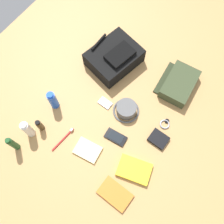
{
  "coord_description": "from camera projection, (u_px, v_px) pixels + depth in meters",
  "views": [
    {
      "loc": [
        -0.45,
        -0.33,
        1.52
      ],
      "look_at": [
        0.0,
        0.0,
        0.04
      ],
      "focal_mm": 41.08,
      "sensor_mm": 36.0,
      "label": 1
    }
  ],
  "objects": [
    {
      "name": "toothbrush",
      "position": [
        64.0,
        138.0,
        1.55
      ],
      "size": [
        0.18,
        0.03,
        0.02
      ],
      "color": "red",
      "rests_on": "ground_plane"
    },
    {
      "name": "shampoo_bottle",
      "position": [
        13.0,
        144.0,
        1.47
      ],
      "size": [
        0.04,
        0.04,
        0.17
      ],
      "color": "#19471E",
      "rests_on": "ground_plane"
    },
    {
      "name": "ground_plane",
      "position": [
        112.0,
        115.0,
        1.63
      ],
      "size": [
        2.64,
        2.02,
        0.02
      ],
      "primitive_type": "cube",
      "color": "tan",
      "rests_on": "ground"
    },
    {
      "name": "bucket_hat",
      "position": [
        126.0,
        109.0,
        1.59
      ],
      "size": [
        0.17,
        0.17,
        0.07
      ],
      "color": "#5D5D5D",
      "rests_on": "ground_plane"
    },
    {
      "name": "wristwatch",
      "position": [
        165.0,
        124.0,
        1.59
      ],
      "size": [
        0.07,
        0.06,
        0.01
      ],
      "color": "#99999E",
      "rests_on": "ground_plane"
    },
    {
      "name": "media_player",
      "position": [
        105.0,
        103.0,
        1.64
      ],
      "size": [
        0.05,
        0.09,
        0.01
      ],
      "color": "#B7B7BC",
      "rests_on": "ground_plane"
    },
    {
      "name": "notepad",
      "position": [
        88.0,
        150.0,
        1.53
      ],
      "size": [
        0.13,
        0.16,
        0.02
      ],
      "primitive_type": "cube",
      "rotation": [
        0.0,
        0.0,
        0.14
      ],
      "color": "beige",
      "rests_on": "ground_plane"
    },
    {
      "name": "cologne_bottle",
      "position": [
        40.0,
        125.0,
        1.53
      ],
      "size": [
        0.04,
        0.04,
        0.11
      ],
      "color": "#473319",
      "rests_on": "ground_plane"
    },
    {
      "name": "paperback_novel",
      "position": [
        115.0,
        194.0,
        1.44
      ],
      "size": [
        0.12,
        0.19,
        0.02
      ],
      "color": "orange",
      "rests_on": "ground_plane"
    },
    {
      "name": "toothpaste_tube",
      "position": [
        28.0,
        129.0,
        1.5
      ],
      "size": [
        0.05,
        0.05,
        0.17
      ],
      "color": "white",
      "rests_on": "ground_plane"
    },
    {
      "name": "travel_guidebook",
      "position": [
        134.0,
        170.0,
        1.48
      ],
      "size": [
        0.18,
        0.22,
        0.03
      ],
      "color": "yellow",
      "rests_on": "ground_plane"
    },
    {
      "name": "wallet",
      "position": [
        159.0,
        139.0,
        1.55
      ],
      "size": [
        0.09,
        0.11,
        0.02
      ],
      "primitive_type": "cube",
      "rotation": [
        0.0,
        0.0,
        -0.01
      ],
      "color": "black",
      "rests_on": "ground_plane"
    },
    {
      "name": "cell_phone",
      "position": [
        116.0,
        137.0,
        1.56
      ],
      "size": [
        0.08,
        0.14,
        0.01
      ],
      "color": "black",
      "rests_on": "ground_plane"
    },
    {
      "name": "toiletry_pouch",
      "position": [
        179.0,
        84.0,
        1.65
      ],
      "size": [
        0.28,
        0.24,
        0.08
      ],
      "color": "#384228",
      "rests_on": "ground_plane"
    },
    {
      "name": "backpack",
      "position": [
        114.0,
        57.0,
        1.69
      ],
      "size": [
        0.37,
        0.32,
        0.15
      ],
      "color": "black",
      "rests_on": "ground_plane"
    },
    {
      "name": "deodorant_spray",
      "position": [
        53.0,
        100.0,
        1.56
      ],
      "size": [
        0.05,
        0.05,
        0.16
      ],
      "color": "blue",
      "rests_on": "ground_plane"
    }
  ]
}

